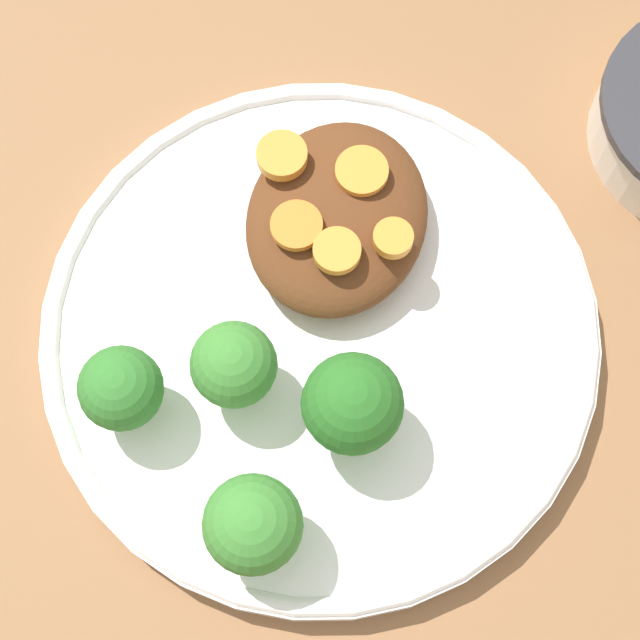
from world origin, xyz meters
TOP-DOWN VIEW (x-y plane):
  - ground_plane at (0.00, 0.00)m, footprint 4.00×4.00m
  - plate at (0.00, 0.00)m, footprint 0.28×0.28m
  - stew_mound at (0.05, 0.01)m, footprint 0.11×0.09m
  - broccoli_floret_0 at (-0.04, -0.03)m, footprint 0.05×0.05m
  - broccoli_floret_1 at (-0.04, 0.03)m, footprint 0.04×0.04m
  - broccoli_floret_2 at (-0.10, 0.00)m, footprint 0.04×0.04m
  - broccoli_floret_3 at (-0.06, 0.08)m, footprint 0.04×0.04m
  - carrot_slice_0 at (0.07, 0.00)m, footprint 0.03×0.03m
  - carrot_slice_1 at (0.04, -0.02)m, footprint 0.02×0.02m
  - carrot_slice_2 at (0.07, 0.04)m, footprint 0.03×0.03m
  - carrot_slice_3 at (0.04, 0.02)m, footprint 0.03×0.03m
  - carrot_slice_4 at (0.03, -0.00)m, footprint 0.02×0.02m

SIDE VIEW (x-z plane):
  - ground_plane at x=0.00m, z-range 0.00..0.00m
  - plate at x=0.00m, z-range 0.00..0.02m
  - stew_mound at x=0.05m, z-range 0.02..0.05m
  - broccoli_floret_3 at x=-0.06m, z-range 0.02..0.07m
  - broccoli_floret_1 at x=-0.04m, z-range 0.02..0.08m
  - broccoli_floret_2 at x=-0.10m, z-range 0.02..0.08m
  - carrot_slice_0 at x=0.07m, z-range 0.05..0.06m
  - carrot_slice_3 at x=0.04m, z-range 0.05..0.06m
  - broccoli_floret_0 at x=-0.04m, z-range 0.02..0.09m
  - carrot_slice_4 at x=0.03m, z-range 0.05..0.06m
  - carrot_slice_2 at x=0.07m, z-range 0.05..0.06m
  - carrot_slice_1 at x=0.04m, z-range 0.05..0.06m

